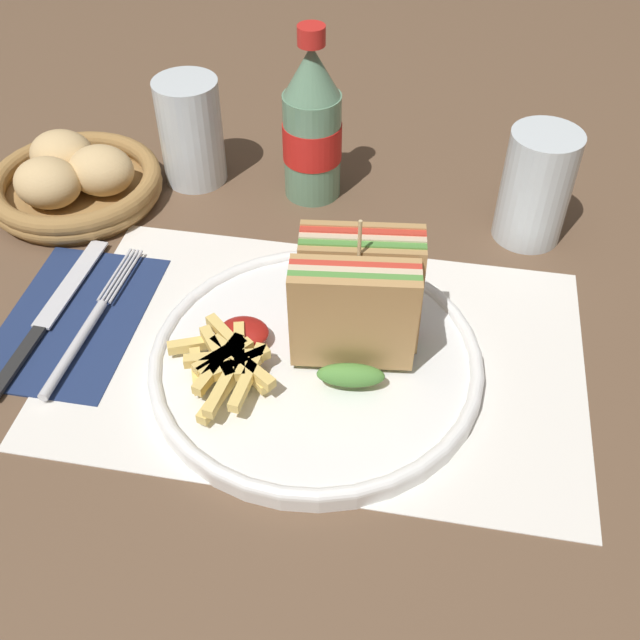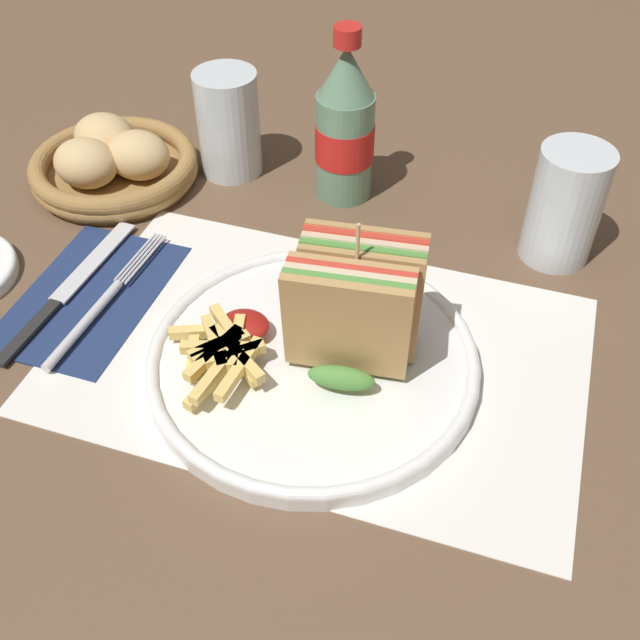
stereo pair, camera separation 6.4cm
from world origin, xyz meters
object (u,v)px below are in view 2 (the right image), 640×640
at_px(club_sandwich, 355,308).
at_px(glass_near, 563,212).
at_px(knife, 68,289).
at_px(plate_main, 313,360).
at_px(coke_bottle_near, 345,128).
at_px(bread_basket, 113,164).
at_px(fork, 98,308).
at_px(glass_far, 229,130).

relative_size(club_sandwich, glass_near, 1.12).
distance_m(knife, glass_near, 0.49).
xyz_separation_m(plate_main, coke_bottle_near, (-0.05, 0.26, 0.07)).
bearing_deg(club_sandwich, knife, 179.45).
bearing_deg(club_sandwich, glass_near, 54.40).
xyz_separation_m(knife, coke_bottle_near, (0.20, 0.25, 0.08)).
relative_size(glass_near, bread_basket, 0.63).
bearing_deg(knife, bread_basket, 108.18).
relative_size(club_sandwich, bread_basket, 0.71).
bearing_deg(fork, bread_basket, 117.59).
relative_size(fork, knife, 0.91).
xyz_separation_m(plate_main, club_sandwich, (0.03, 0.01, 0.06)).
relative_size(plate_main, club_sandwich, 2.15).
bearing_deg(plate_main, fork, 179.67).
height_order(plate_main, bread_basket, bread_basket).
distance_m(knife, coke_bottle_near, 0.33).
bearing_deg(fork, plate_main, 2.23).
xyz_separation_m(plate_main, glass_far, (-0.19, 0.27, 0.04)).
distance_m(coke_bottle_near, glass_near, 0.24).
bearing_deg(fork, knife, 161.53).
bearing_deg(bread_basket, coke_bottle_near, 13.18).
distance_m(fork, glass_far, 0.27).
height_order(knife, coke_bottle_near, coke_bottle_near).
bearing_deg(coke_bottle_near, knife, -129.42).
relative_size(knife, glass_near, 1.81).
height_order(plate_main, glass_far, glass_far).
bearing_deg(glass_near, knife, -154.48).
bearing_deg(plate_main, coke_bottle_near, 101.20).
relative_size(knife, coke_bottle_near, 1.13).
distance_m(plate_main, bread_basket, 0.37).
bearing_deg(glass_far, club_sandwich, -48.92).
height_order(fork, bread_basket, bread_basket).
relative_size(coke_bottle_near, glass_near, 1.59).
bearing_deg(knife, club_sandwich, 2.00).
height_order(plate_main, coke_bottle_near, coke_bottle_near).
xyz_separation_m(club_sandwich, glass_far, (-0.22, 0.25, -0.02)).
xyz_separation_m(club_sandwich, bread_basket, (-0.34, 0.19, -0.05)).
relative_size(plate_main, coke_bottle_near, 1.52).
xyz_separation_m(plate_main, knife, (-0.26, 0.02, -0.00)).
bearing_deg(club_sandwich, bread_basket, 150.76).
bearing_deg(club_sandwich, coke_bottle_near, 108.57).
height_order(fork, knife, fork).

